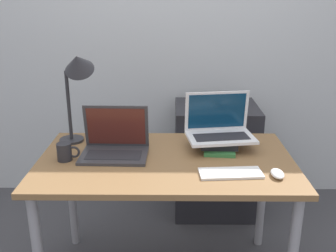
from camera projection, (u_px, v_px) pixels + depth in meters
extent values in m
cube|color=silver|center=(168.00, 23.00, 2.89)|extent=(8.00, 0.05, 2.70)
cube|color=brown|center=(166.00, 161.00, 2.05)|extent=(1.33, 0.77, 0.03)
cylinder|color=gray|center=(72.00, 194.00, 2.49)|extent=(0.05, 0.05, 0.72)
cylinder|color=gray|center=(262.00, 195.00, 2.48)|extent=(0.05, 0.05, 0.72)
cube|color=#333338|center=(114.00, 155.00, 2.07)|extent=(0.35, 0.25, 0.02)
cube|color=#232328|center=(114.00, 155.00, 2.05)|extent=(0.29, 0.13, 0.00)
cube|color=#333338|center=(116.00, 126.00, 2.12)|extent=(0.35, 0.05, 0.24)
cube|color=#4C1E19|center=(116.00, 127.00, 2.12)|extent=(0.31, 0.04, 0.21)
cube|color=#33753D|center=(219.00, 146.00, 2.18)|extent=(0.19, 0.28, 0.02)
cube|color=black|center=(218.00, 141.00, 2.18)|extent=(0.20, 0.22, 0.04)
cube|color=silver|center=(221.00, 137.00, 2.15)|extent=(0.39, 0.28, 0.02)
cube|color=#232328|center=(221.00, 137.00, 2.14)|extent=(0.31, 0.16, 0.00)
cube|color=silver|center=(217.00, 111.00, 2.21)|extent=(0.36, 0.08, 0.23)
cube|color=#0A2D4C|center=(217.00, 111.00, 2.20)|extent=(0.32, 0.07, 0.20)
cube|color=white|center=(231.00, 173.00, 1.87)|extent=(0.31, 0.14, 0.01)
cube|color=silver|center=(231.00, 172.00, 1.87)|extent=(0.28, 0.12, 0.00)
ellipsoid|color=white|center=(277.00, 174.00, 1.85)|extent=(0.06, 0.11, 0.03)
cylinder|color=#232328|center=(64.00, 152.00, 2.01)|extent=(0.07, 0.07, 0.09)
torus|color=#232328|center=(74.00, 152.00, 2.01)|extent=(0.06, 0.01, 0.06)
cylinder|color=#28282D|center=(72.00, 140.00, 2.28)|extent=(0.14, 0.14, 0.01)
cylinder|color=#28282D|center=(69.00, 106.00, 2.22)|extent=(0.02, 0.02, 0.40)
cone|color=#28282D|center=(78.00, 63.00, 2.10)|extent=(0.16, 0.19, 0.17)
cube|color=#232328|center=(215.00, 159.00, 2.88)|extent=(0.58, 0.46, 0.81)
cube|color=#4C4C51|center=(244.00, 168.00, 2.64)|extent=(0.02, 0.02, 0.41)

